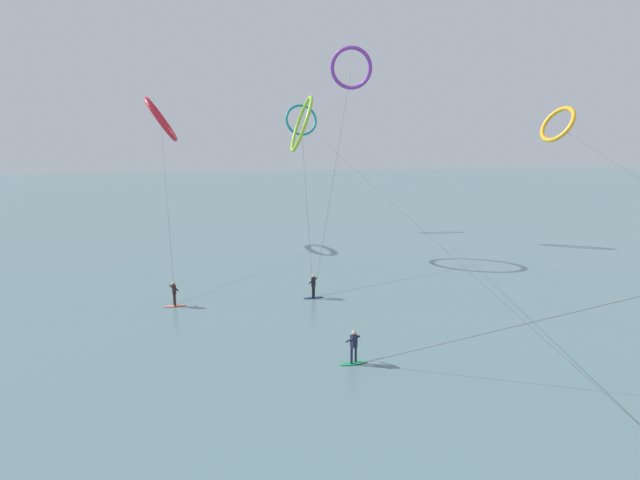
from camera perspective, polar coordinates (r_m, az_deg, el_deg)
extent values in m
cube|color=slate|center=(107.87, -12.12, 5.11)|extent=(400.00, 200.00, 0.08)
ellipsoid|color=navy|center=(34.08, -0.77, -6.75)|extent=(1.40, 0.40, 0.06)
cylinder|color=black|center=(33.83, -0.85, -6.12)|extent=(0.12, 0.12, 0.80)
cylinder|color=black|center=(34.08, -0.70, -5.99)|extent=(0.12, 0.12, 0.80)
cube|color=black|center=(33.75, -0.78, -4.91)|extent=(0.34, 0.38, 0.62)
sphere|color=tan|center=(33.64, -0.78, -4.22)|extent=(0.22, 0.22, 0.22)
cylinder|color=black|center=(33.65, -0.95, -4.87)|extent=(0.47, 0.35, 0.39)
cylinder|color=black|center=(34.05, -0.71, -4.68)|extent=(0.47, 0.35, 0.39)
ellipsoid|color=#199351|center=(24.42, 3.94, -14.15)|extent=(1.40, 0.40, 0.06)
cylinder|color=#191E38|center=(24.15, 3.71, -13.32)|extent=(0.12, 0.12, 0.80)
cylinder|color=#191E38|center=(24.33, 4.19, -13.14)|extent=(0.12, 0.12, 0.80)
cube|color=#191E38|center=(23.96, 3.97, -11.68)|extent=(0.37, 0.32, 0.62)
sphere|color=tan|center=(23.80, 3.99, -10.74)|extent=(0.22, 0.22, 0.22)
cylinder|color=#191E38|center=(23.90, 3.50, -11.60)|extent=(0.30, 0.49, 0.39)
cylinder|color=#191E38|center=(24.19, 4.26, -11.33)|extent=(0.30, 0.49, 0.39)
ellipsoid|color=#EA7260|center=(33.78, -16.59, -7.38)|extent=(1.40, 0.40, 0.06)
cylinder|color=black|center=(33.78, -16.69, -6.62)|extent=(0.12, 0.12, 0.80)
cylinder|color=black|center=(33.52, -16.57, -6.75)|extent=(0.12, 0.12, 0.80)
cube|color=black|center=(33.45, -16.70, -5.53)|extent=(0.28, 0.36, 0.62)
sphere|color=tan|center=(33.34, -16.74, -4.83)|extent=(0.22, 0.22, 0.22)
cylinder|color=black|center=(33.76, -16.79, -5.29)|extent=(0.51, 0.22, 0.39)
cylinder|color=black|center=(33.34, -16.61, -5.48)|extent=(0.51, 0.22, 0.39)
torus|color=teal|center=(62.47, -2.21, 13.83)|extent=(4.02, 1.41, 3.93)
cylinder|color=#3F3F3F|center=(39.54, 7.17, 5.46)|extent=(1.65, 48.74, 13.53)
torus|color=orange|center=(54.31, 26.00, 12.06)|extent=(2.41, 4.01, 3.63)
cylinder|color=#3F3F3F|center=(23.46, 30.59, -6.46)|extent=(18.24, 10.98, 8.12)
torus|color=#8CC62D|center=(45.49, -2.19, 13.38)|extent=(2.44, 5.45, 5.11)
cylinder|color=#3F3F3F|center=(39.20, -1.58, 4.58)|extent=(2.27, 12.82, 12.29)
torus|color=red|center=(54.74, -18.08, 13.25)|extent=(3.67, 5.54, 4.66)
cylinder|color=#3F3F3F|center=(43.60, -17.49, 5.19)|extent=(1.07, 22.50, 13.00)
torus|color=purple|center=(55.81, 3.66, 19.41)|extent=(4.86, 3.61, 4.49)
cylinder|color=#3F3F3F|center=(43.82, 1.92, 9.35)|extent=(9.71, 20.81, 18.54)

